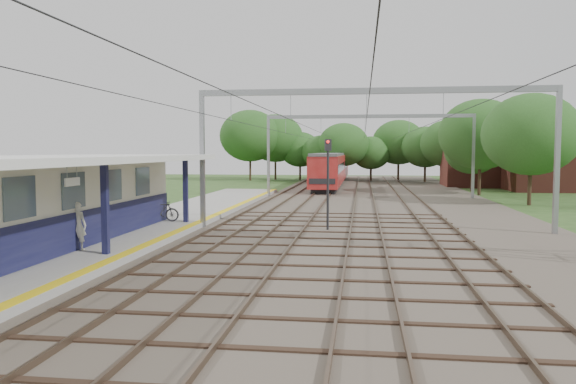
{
  "coord_description": "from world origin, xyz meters",
  "views": [
    {
      "loc": [
        3.04,
        -12.52,
        3.97
      ],
      "look_at": [
        -1.24,
        19.53,
        1.6
      ],
      "focal_mm": 35.0,
      "sensor_mm": 36.0,
      "label": 1
    }
  ],
  "objects_px": {
    "bicycle": "(161,211)",
    "signal_post": "(328,173)",
    "train": "(333,167)",
    "person": "(78,226)"
  },
  "relations": [
    {
      "from": "signal_post",
      "to": "person",
      "type": "bearing_deg",
      "value": -152.23
    },
    {
      "from": "bicycle",
      "to": "train",
      "type": "height_order",
      "value": "train"
    },
    {
      "from": "bicycle",
      "to": "train",
      "type": "distance_m",
      "value": 39.51
    },
    {
      "from": "bicycle",
      "to": "signal_post",
      "type": "xyz_separation_m",
      "value": [
        8.54,
        -0.1,
        2.02
      ]
    },
    {
      "from": "train",
      "to": "signal_post",
      "type": "distance_m",
      "value": 39.07
    },
    {
      "from": "bicycle",
      "to": "signal_post",
      "type": "distance_m",
      "value": 8.78
    },
    {
      "from": "bicycle",
      "to": "signal_post",
      "type": "bearing_deg",
      "value": -94.33
    },
    {
      "from": "person",
      "to": "train",
      "type": "xyz_separation_m",
      "value": [
        6.77,
        47.31,
        0.8
      ]
    },
    {
      "from": "train",
      "to": "signal_post",
      "type": "bearing_deg",
      "value": -87.29
    },
    {
      "from": "train",
      "to": "signal_post",
      "type": "height_order",
      "value": "signal_post"
    }
  ]
}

